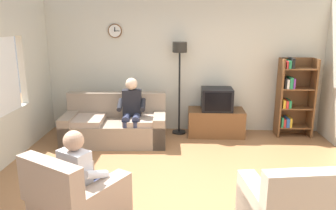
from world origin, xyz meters
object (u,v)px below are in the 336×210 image
object	(u,v)px
couch	(115,126)
tv_stand	(216,122)
armchair_near_window	(78,202)
person_in_left_armchair	(82,173)
floor_lamp	(180,63)
bookshelf	(293,97)
tv	(217,99)
person_on_couch	(132,108)

from	to	relation	value
couch	tv_stand	size ratio (longest dim) A/B	1.76
armchair_near_window	person_in_left_armchair	distance (m)	0.33
floor_lamp	person_in_left_armchair	world-z (taller)	floor_lamp
bookshelf	armchair_near_window	distance (m)	4.64
couch	tv	xyz separation A→B (m)	(1.94, 0.45, 0.44)
floor_lamp	person_in_left_armchair	bearing A→B (deg)	-108.20
couch	person_on_couch	bearing A→B (deg)	-18.00
couch	person_on_couch	distance (m)	0.52
bookshelf	couch	bearing A→B (deg)	-170.85
tv	armchair_near_window	bearing A→B (deg)	-120.38
tv_stand	floor_lamp	xyz separation A→B (m)	(-0.74, 0.10, 1.19)
floor_lamp	armchair_near_window	size ratio (longest dim) A/B	1.59
tv_stand	bookshelf	distance (m)	1.59
couch	bookshelf	size ratio (longest dim) A/B	1.24
tv_stand	tv	world-z (taller)	tv
bookshelf	tv_stand	bearing A→B (deg)	-177.17
armchair_near_window	tv	bearing A→B (deg)	59.62
tv_stand	tv	bearing A→B (deg)	-90.00
floor_lamp	armchair_near_window	xyz separation A→B (m)	(-1.08, -3.23, -1.16)
tv	bookshelf	xyz separation A→B (m)	(1.50, 0.10, 0.04)
bookshelf	armchair_near_window	size ratio (longest dim) A/B	1.34
bookshelf	floor_lamp	xyz separation A→B (m)	(-2.24, 0.02, 0.66)
tv_stand	bookshelf	size ratio (longest dim) A/B	0.70
person_in_left_armchair	floor_lamp	bearing A→B (deg)	71.80
tv	person_in_left_armchair	bearing A→B (deg)	-120.38
tv	armchair_near_window	xyz separation A→B (m)	(-1.82, -3.10, -0.46)
bookshelf	tv	bearing A→B (deg)	-176.23
tv	couch	bearing A→B (deg)	-166.81
armchair_near_window	floor_lamp	bearing A→B (deg)	71.49
tv_stand	person_on_couch	xyz separation A→B (m)	(-1.60, -0.59, 0.43)
armchair_near_window	person_on_couch	bearing A→B (deg)	85.09
tv_stand	person_in_left_armchair	size ratio (longest dim) A/B	0.98
floor_lamp	armchair_near_window	world-z (taller)	floor_lamp
bookshelf	armchair_near_window	world-z (taller)	bookshelf
person_on_couch	tv_stand	bearing A→B (deg)	20.21
couch	floor_lamp	xyz separation A→B (m)	(1.20, 0.58, 1.14)
tv	person_on_couch	xyz separation A→B (m)	(-1.60, -0.56, -0.05)
tv_stand	floor_lamp	distance (m)	1.40
person_on_couch	person_in_left_armchair	xyz separation A→B (m)	(-0.17, -2.46, -0.09)
floor_lamp	person_on_couch	xyz separation A→B (m)	(-0.86, -0.69, -0.75)
armchair_near_window	person_on_couch	world-z (taller)	person_on_couch
tv	person_on_couch	world-z (taller)	person_on_couch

